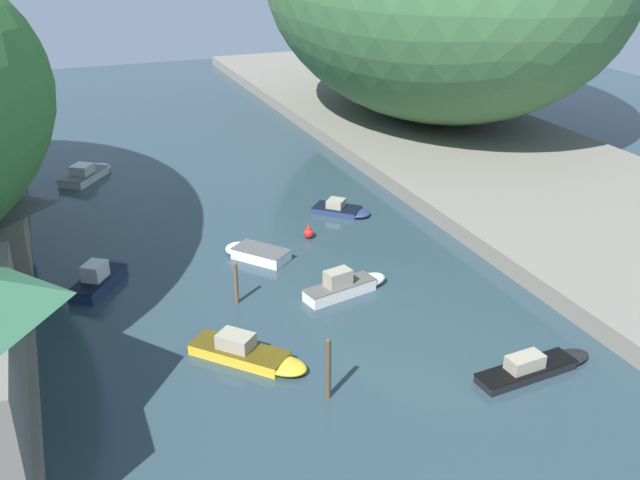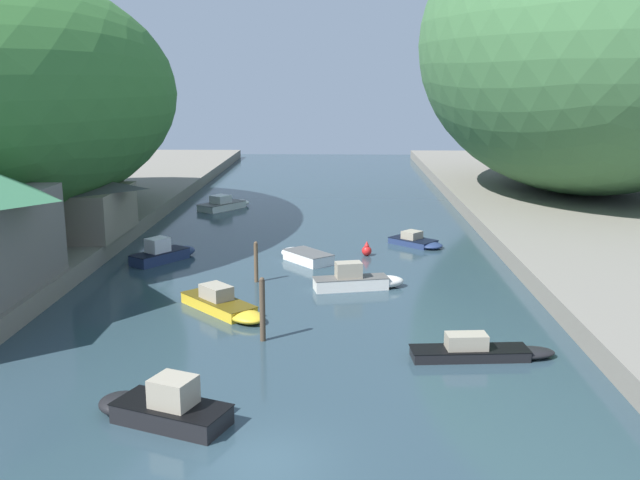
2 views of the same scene
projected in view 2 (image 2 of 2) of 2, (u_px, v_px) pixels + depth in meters
water_surface at (308, 246)px, 51.74m from camera, size 130.00×130.00×0.00m
hillside_right at (588, 44)px, 66.20m from camera, size 31.08×43.51×27.75m
boathouse_shed at (65, 203)px, 49.81m from camera, size 8.57×8.33×4.34m
boat_small_dinghy at (160, 407)px, 25.12m from camera, size 5.35×3.51×1.74m
boat_moored_right at (165, 253)px, 47.48m from camera, size 4.10×4.91×1.65m
boat_white_cruiser at (483, 351)px, 30.83m from camera, size 6.39×1.76×1.13m
boat_far_upstream at (226, 204)px, 66.66m from camera, size 4.87×5.71×1.35m
boat_open_rowboat at (304, 256)px, 47.45m from camera, size 4.02×4.41×0.70m
boat_yellow_tender at (224, 305)px, 36.87m from camera, size 5.29×5.53×1.31m
boat_mid_channel at (417, 241)px, 51.77m from camera, size 4.18×4.07×1.01m
boat_far_right_bank at (359, 280)px, 41.07m from camera, size 5.45×2.36×1.61m
mooring_post_second at (262, 309)px, 32.65m from camera, size 0.26×0.26×3.05m
mooring_post_fourth at (256, 262)px, 42.28m from camera, size 0.24×0.24×2.48m
channel_buoy_near at (367, 250)px, 48.82m from camera, size 0.68×0.68×1.02m
person_by_boathouse at (35, 251)px, 41.09m from camera, size 0.25×0.40×1.69m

